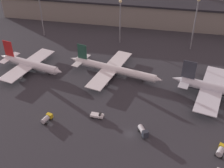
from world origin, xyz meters
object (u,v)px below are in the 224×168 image
Objects in this scene: airplane_1 at (113,69)px; airplane_2 at (214,88)px; airplane_0 at (30,64)px; service_vehicle_0 at (221,150)px; service_vehicle_4 at (97,115)px; service_vehicle_2 at (47,118)px; service_vehicle_1 at (143,131)px.

airplane_1 is 46.70m from airplane_2.
airplane_1 is (41.18, 4.24, -0.23)m from airplane_0.
service_vehicle_0 is (86.87, -37.72, -1.72)m from airplane_0.
service_vehicle_4 is at bearing -76.56° from airplane_1.
service_vehicle_0 is at bearing -76.94° from service_vehicle_2.
service_vehicle_2 is (22.96, -34.29, -1.85)m from airplane_0.
service_vehicle_2 is at bearing 111.18° from service_vehicle_0.
service_vehicle_0 is 1.05× the size of service_vehicle_2.
airplane_0 reaches higher than airplane_1.
airplane_1 is at bearing 71.69° from service_vehicle_0.
service_vehicle_0 is (45.70, -41.97, -1.49)m from airplane_1.
service_vehicle_1 is at bearing -14.04° from service_vehicle_4.
airplane_0 is 87.27m from airplane_2.
service_vehicle_0 is at bearing -77.53° from airplane_2.
service_vehicle_2 is 19.46m from service_vehicle_4.
service_vehicle_1 is 37.20m from service_vehicle_2.
service_vehicle_2 is at bearing -118.76° from service_vehicle_1.
service_vehicle_2 is (-63.91, 3.43, -0.13)m from service_vehicle_0.
service_vehicle_4 is (-45.77, -24.46, -2.62)m from airplane_2.
airplane_1 is 8.70× the size of service_vehicle_0.
service_vehicle_0 is 26.97m from service_vehicle_1.
service_vehicle_2 is (-64.23, -30.59, -2.22)m from airplane_2.
airplane_0 reaches higher than service_vehicle_4.
service_vehicle_2 reaches higher than service_vehicle_4.
airplane_2 reaches higher than airplane_1.
service_vehicle_4 is at bearing -138.87° from airplane_2.
service_vehicle_4 is at bearing -136.50° from service_vehicle_1.
airplane_1 reaches higher than service_vehicle_4.
airplane_1 is 42.65m from service_vehicle_2.
airplane_2 is at bearing 10.57° from airplane_0.
airplane_2 is (46.02, -7.95, 0.60)m from airplane_1.
airplane_2 reaches higher than service_vehicle_2.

